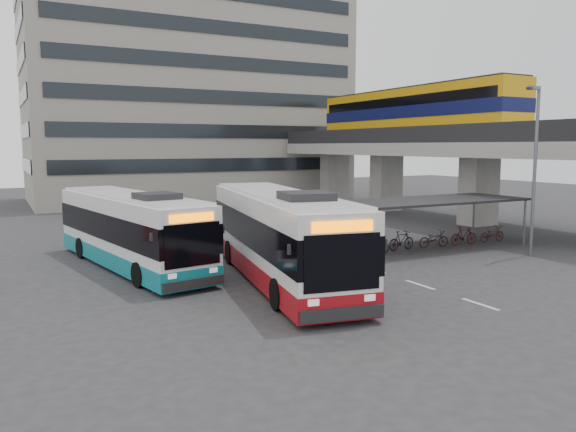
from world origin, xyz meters
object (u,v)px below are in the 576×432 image
bus_teal (131,231)px  pedestrian (149,267)px  lamp_post (534,161)px  bus_main (280,236)px

bus_teal → pedestrian: bus_teal is taller
bus_teal → pedestrian: bearing=-103.3°
lamp_post → bus_teal: bearing=141.8°
bus_teal → lamp_post: (17.67, -6.44, 2.99)m
lamp_post → bus_main: bearing=156.3°
bus_main → lamp_post: lamp_post is taller
bus_main → pedestrian: bearing=-178.3°
bus_main → bus_teal: 6.99m
bus_teal → pedestrian: 4.50m
pedestrian → bus_main: bearing=-86.9°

